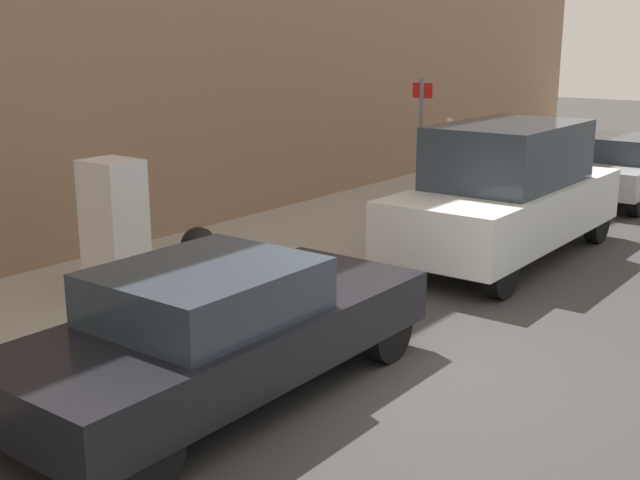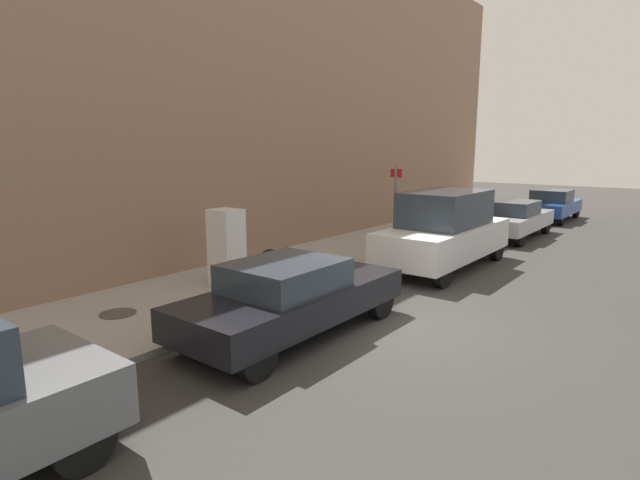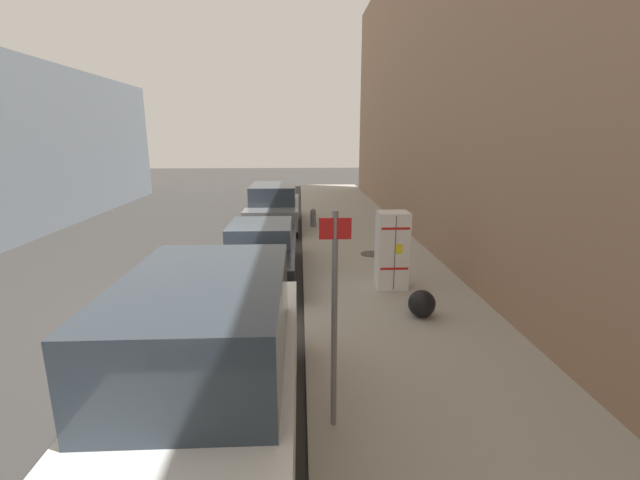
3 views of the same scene
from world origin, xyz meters
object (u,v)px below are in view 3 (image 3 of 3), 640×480
object	(u,v)px
street_sign_post	(334,311)
parked_suv_gray	(274,206)
fire_hydrant	(313,217)
parked_van_white	(208,370)
discarded_refrigerator	(392,250)
trash_bag	(422,304)
parked_sedan_dark	(260,250)

from	to	relation	value
street_sign_post	parked_suv_gray	world-z (taller)	street_sign_post
fire_hydrant	parked_van_white	distance (m)	12.22
discarded_refrigerator	trash_bag	bearing A→B (deg)	98.12
trash_bag	parked_sedan_dark	distance (m)	4.59
trash_bag	parked_sedan_dark	xyz separation A→B (m)	(3.42, -3.03, 0.33)
discarded_refrigerator	parked_sedan_dark	world-z (taller)	discarded_refrigerator
parked_van_white	parked_suv_gray	bearing A→B (deg)	-90.00
parked_van_white	street_sign_post	bearing A→B (deg)	-168.58
parked_van_white	parked_sedan_dark	bearing A→B (deg)	-90.00
street_sign_post	parked_sedan_dark	size ratio (longest dim) A/B	0.58
parked_sedan_dark	discarded_refrigerator	bearing A→B (deg)	157.83
discarded_refrigerator	parked_sedan_dark	bearing A→B (deg)	-22.17
fire_hydrant	trash_bag	world-z (taller)	fire_hydrant
parked_sedan_dark	parked_suv_gray	bearing A→B (deg)	-90.00
discarded_refrigerator	street_sign_post	distance (m)	5.23
trash_bag	fire_hydrant	bearing A→B (deg)	-77.81
parked_suv_gray	parked_van_white	world-z (taller)	parked_van_white
street_sign_post	parked_van_white	world-z (taller)	street_sign_post
trash_bag	parked_suv_gray	bearing A→B (deg)	-69.34
fire_hydrant	parked_suv_gray	world-z (taller)	parked_suv_gray
street_sign_post	fire_hydrant	distance (m)	11.87
fire_hydrant	trash_bag	bearing A→B (deg)	102.19
trash_bag	street_sign_post	bearing A→B (deg)	57.75
discarded_refrigerator	parked_sedan_dark	distance (m)	3.44
discarded_refrigerator	parked_van_white	distance (m)	6.08
discarded_refrigerator	parked_van_white	size ratio (longest dim) A/B	0.35
discarded_refrigerator	parked_van_white	xyz separation A→B (m)	(3.18, 5.18, 0.05)
street_sign_post	fire_hydrant	bearing A→B (deg)	-90.59
discarded_refrigerator	fire_hydrant	xyz separation A→B (m)	(1.62, -6.92, -0.53)
fire_hydrant	parked_van_white	size ratio (longest dim) A/B	0.14
fire_hydrant	trash_bag	distance (m)	8.86
street_sign_post	fire_hydrant	world-z (taller)	street_sign_post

